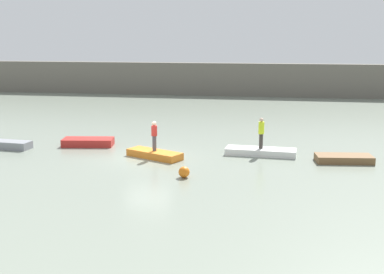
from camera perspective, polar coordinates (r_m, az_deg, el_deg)
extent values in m
plane|color=gray|center=(27.72, -5.05, -2.31)|extent=(120.00, 120.00, 0.00)
cube|color=#666056|center=(56.06, 2.45, 6.57)|extent=(80.00, 1.20, 3.59)
cube|color=gray|center=(31.90, -20.71, -0.78)|extent=(3.58, 1.33, 0.45)
cube|color=red|center=(31.09, -11.72, -0.56)|extent=(3.17, 1.72, 0.45)
cube|color=orange|center=(27.55, -4.28, -1.97)|extent=(3.36, 2.38, 0.39)
cube|color=white|center=(28.37, 7.81, -1.67)|extent=(3.98, 1.46, 0.38)
cube|color=brown|center=(27.72, 16.87, -2.36)|extent=(3.05, 1.60, 0.38)
cylinder|color=#38332D|center=(28.23, 7.84, -0.47)|extent=(0.22, 0.22, 0.84)
cylinder|color=#D8F226|center=(28.09, 7.89, 1.03)|extent=(0.32, 0.32, 0.67)
sphere|color=beige|center=(28.01, 7.91, 1.94)|extent=(0.23, 0.23, 0.23)
cylinder|color=#4C4C56|center=(27.41, -4.29, -0.72)|extent=(0.22, 0.22, 0.84)
cylinder|color=red|center=(27.28, -4.32, 0.71)|extent=(0.32, 0.32, 0.56)
sphere|color=beige|center=(27.20, -4.33, 1.54)|extent=(0.25, 0.25, 0.25)
sphere|color=orange|center=(23.67, -0.91, -4.01)|extent=(0.53, 0.53, 0.53)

